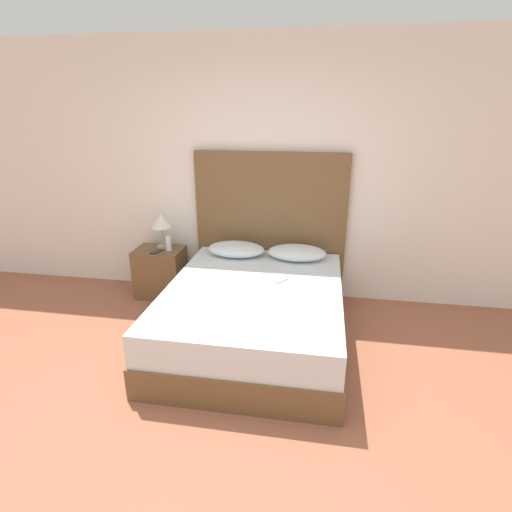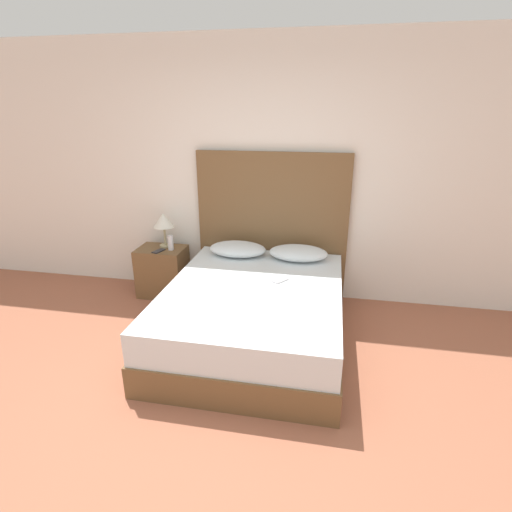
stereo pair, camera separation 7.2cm
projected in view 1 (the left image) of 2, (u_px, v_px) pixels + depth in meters
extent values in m
plane|color=#9E5B42|center=(201.00, 446.00, 2.52)|extent=(16.00, 16.00, 0.00)
cube|color=white|center=(260.00, 174.00, 4.21)|extent=(10.00, 0.06, 2.70)
cube|color=brown|center=(254.00, 327.00, 3.63)|extent=(1.54, 1.94, 0.27)
cube|color=silver|center=(254.00, 300.00, 3.54)|extent=(1.51, 1.90, 0.27)
cube|color=brown|center=(270.00, 227.00, 4.32)|extent=(1.62, 0.05, 1.59)
ellipsoid|color=silver|center=(236.00, 249.00, 4.19)|extent=(0.60, 0.37, 0.14)
ellipsoid|color=silver|center=(297.00, 253.00, 4.09)|extent=(0.60, 0.37, 0.14)
cube|color=#B7B7BC|center=(280.00, 280.00, 3.61)|extent=(0.15, 0.16, 0.01)
cube|color=brown|center=(161.00, 272.00, 4.46)|extent=(0.52, 0.38, 0.55)
cylinder|color=tan|center=(163.00, 246.00, 4.43)|extent=(0.13, 0.13, 0.02)
cylinder|color=tan|center=(163.00, 236.00, 4.39)|extent=(0.02, 0.02, 0.21)
cone|color=silver|center=(161.00, 221.00, 4.33)|extent=(0.23, 0.23, 0.15)
cube|color=#232328|center=(157.00, 252.00, 4.28)|extent=(0.11, 0.16, 0.01)
cylinder|color=silver|center=(169.00, 243.00, 4.30)|extent=(0.06, 0.06, 0.16)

